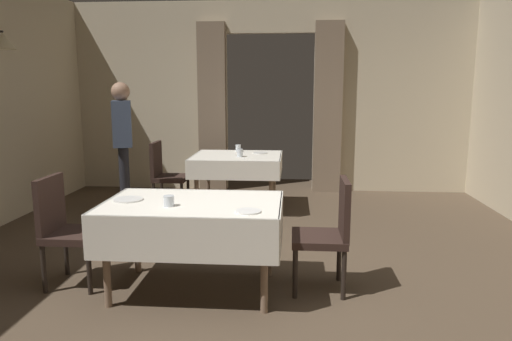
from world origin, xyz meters
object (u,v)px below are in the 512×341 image
(chair_mid_right, at_px, (329,229))
(glass_far_a, at_px, (240,153))
(chair_mid_left, at_px, (65,225))
(plate_mid_c, at_px, (128,199))
(dining_table_far, at_px, (237,162))
(glass_far_c, at_px, (238,148))
(dining_table_mid, at_px, (193,215))
(person_waiter_by_doorway, at_px, (123,140))
(plate_mid_a, at_px, (248,211))
(chair_far_left, at_px, (165,172))
(plate_far_b, at_px, (260,153))
(glass_mid_b, at_px, (169,201))

(chair_mid_right, xyz_separation_m, glass_far_a, (-1.00, 2.40, 0.29))
(chair_mid_left, xyz_separation_m, plate_mid_c, (0.56, -0.03, 0.24))
(dining_table_far, distance_m, chair_mid_left, 2.87)
(chair_mid_left, height_order, glass_far_c, chair_mid_left)
(dining_table_mid, xyz_separation_m, person_waiter_by_doorway, (-1.27, 1.92, 0.38))
(dining_table_far, distance_m, plate_mid_a, 2.98)
(chair_far_left, height_order, person_waiter_by_doorway, person_waiter_by_doorway)
(plate_mid_c, height_order, plate_far_b, same)
(chair_mid_right, distance_m, plate_far_b, 2.87)
(dining_table_far, bearing_deg, plate_mid_c, -102.35)
(chair_mid_right, relative_size, plate_mid_c, 3.90)
(dining_table_mid, bearing_deg, plate_mid_a, -30.55)
(chair_far_left, relative_size, plate_mid_a, 4.95)
(glass_mid_b, relative_size, glass_far_a, 0.77)
(dining_table_mid, relative_size, glass_mid_b, 17.30)
(dining_table_far, distance_m, plate_mid_c, 2.72)
(glass_far_c, height_order, person_waiter_by_doorway, person_waiter_by_doorway)
(dining_table_mid, distance_m, glass_far_a, 2.51)
(dining_table_far, bearing_deg, glass_mid_b, -94.00)
(dining_table_far, height_order, glass_mid_b, glass_mid_b)
(dining_table_mid, xyz_separation_m, plate_mid_a, (0.47, -0.28, 0.11))
(glass_far_c, bearing_deg, chair_mid_left, -110.33)
(dining_table_far, bearing_deg, glass_far_c, 94.60)
(glass_far_c, bearing_deg, dining_table_mid, -90.25)
(chair_mid_right, height_order, plate_mid_a, chair_mid_right)
(plate_mid_a, xyz_separation_m, glass_far_a, (-0.38, 2.78, 0.05))
(glass_mid_b, relative_size, glass_far_c, 0.84)
(chair_mid_left, relative_size, plate_far_b, 4.48)
(glass_far_c, bearing_deg, plate_mid_a, -82.10)
(plate_mid_c, xyz_separation_m, person_waiter_by_doorway, (-0.73, 1.90, 0.27))
(chair_mid_left, bearing_deg, glass_far_c, 69.67)
(glass_far_a, height_order, glass_far_c, glass_far_a)
(chair_mid_right, xyz_separation_m, chair_mid_left, (-2.20, -0.06, 0.00))
(chair_mid_left, bearing_deg, dining_table_far, 66.49)
(chair_mid_left, height_order, plate_mid_c, chair_mid_left)
(plate_mid_a, relative_size, glass_far_a, 1.76)
(dining_table_far, bearing_deg, chair_far_left, -174.71)
(dining_table_mid, distance_m, glass_far_c, 3.05)
(plate_far_b, relative_size, person_waiter_by_doorway, 0.12)
(plate_far_b, bearing_deg, glass_far_a, -124.32)
(chair_far_left, xyz_separation_m, person_waiter_by_doorway, (-0.32, -0.66, 0.51))
(dining_table_mid, height_order, glass_far_c, glass_far_c)
(chair_mid_left, bearing_deg, glass_mid_b, -11.47)
(chair_mid_left, distance_m, chair_far_left, 2.54)
(plate_mid_a, height_order, glass_far_c, glass_far_c)
(glass_mid_b, relative_size, plate_far_b, 0.40)
(dining_table_mid, height_order, dining_table_far, same)
(chair_mid_right, bearing_deg, plate_far_b, 105.41)
(dining_table_mid, distance_m, plate_far_b, 2.88)
(chair_mid_left, xyz_separation_m, person_waiter_by_doorway, (-0.17, 1.88, 0.51))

